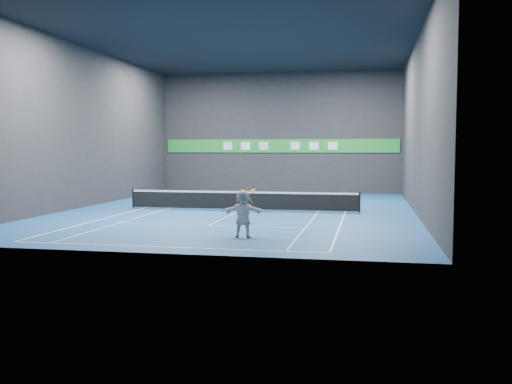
% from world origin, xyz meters
% --- Properties ---
extents(ground, '(26.00, 26.00, 0.00)m').
position_xyz_m(ground, '(0.00, 0.00, 0.00)').
color(ground, navy).
rests_on(ground, ground).
extents(ceiling, '(26.00, 26.00, 0.00)m').
position_xyz_m(ceiling, '(0.00, 0.00, 9.00)').
color(ceiling, black).
rests_on(ceiling, ground).
extents(wall_back, '(18.00, 0.10, 9.00)m').
position_xyz_m(wall_back, '(0.00, 13.00, 4.50)').
color(wall_back, '#242427').
rests_on(wall_back, ground).
extents(wall_front, '(18.00, 0.10, 9.00)m').
position_xyz_m(wall_front, '(0.00, -13.00, 4.50)').
color(wall_front, '#242427').
rests_on(wall_front, ground).
extents(wall_left, '(0.10, 26.00, 9.00)m').
position_xyz_m(wall_left, '(-9.00, 0.00, 4.50)').
color(wall_left, '#242427').
rests_on(wall_left, ground).
extents(wall_right, '(0.10, 26.00, 9.00)m').
position_xyz_m(wall_right, '(9.00, 0.00, 4.50)').
color(wall_right, '#242427').
rests_on(wall_right, ground).
extents(baseline_near, '(10.98, 0.08, 0.01)m').
position_xyz_m(baseline_near, '(0.00, -11.89, 0.00)').
color(baseline_near, white).
rests_on(baseline_near, ground).
extents(baseline_far, '(10.98, 0.08, 0.01)m').
position_xyz_m(baseline_far, '(0.00, 11.89, 0.00)').
color(baseline_far, white).
rests_on(baseline_far, ground).
extents(sideline_doubles_left, '(0.08, 23.78, 0.01)m').
position_xyz_m(sideline_doubles_left, '(-5.49, 0.00, 0.00)').
color(sideline_doubles_left, white).
rests_on(sideline_doubles_left, ground).
extents(sideline_doubles_right, '(0.08, 23.78, 0.01)m').
position_xyz_m(sideline_doubles_right, '(5.49, 0.00, 0.00)').
color(sideline_doubles_right, white).
rests_on(sideline_doubles_right, ground).
extents(sideline_singles_left, '(0.06, 23.78, 0.01)m').
position_xyz_m(sideline_singles_left, '(-4.11, 0.00, 0.00)').
color(sideline_singles_left, white).
rests_on(sideline_singles_left, ground).
extents(sideline_singles_right, '(0.06, 23.78, 0.01)m').
position_xyz_m(sideline_singles_right, '(4.11, 0.00, 0.00)').
color(sideline_singles_right, white).
rests_on(sideline_singles_right, ground).
extents(service_line_near, '(8.23, 0.06, 0.01)m').
position_xyz_m(service_line_near, '(0.00, -6.40, 0.00)').
color(service_line_near, white).
rests_on(service_line_near, ground).
extents(service_line_far, '(8.23, 0.06, 0.01)m').
position_xyz_m(service_line_far, '(0.00, 6.40, 0.00)').
color(service_line_far, white).
rests_on(service_line_far, ground).
extents(center_service_line, '(0.06, 12.80, 0.01)m').
position_xyz_m(center_service_line, '(0.00, 0.00, 0.00)').
color(center_service_line, white).
rests_on(center_service_line, ground).
extents(player, '(1.68, 0.64, 1.77)m').
position_xyz_m(player, '(2.15, -9.34, 0.89)').
color(player, silver).
rests_on(player, ground).
extents(tennis_ball, '(0.07, 0.07, 0.07)m').
position_xyz_m(tennis_ball, '(2.04, -9.26, 2.86)').
color(tennis_ball, '#B4D223').
rests_on(tennis_ball, player).
extents(tennis_net, '(12.50, 0.10, 1.07)m').
position_xyz_m(tennis_net, '(0.00, 0.00, 0.54)').
color(tennis_net, black).
rests_on(tennis_net, ground).
extents(sponsor_banner, '(17.64, 0.11, 1.00)m').
position_xyz_m(sponsor_banner, '(0.00, 12.93, 3.50)').
color(sponsor_banner, '#1F8F30').
rests_on(sponsor_banner, wall_back).
extents(tennis_racket, '(0.40, 0.35, 0.66)m').
position_xyz_m(tennis_racket, '(2.46, -9.29, 1.73)').
color(tennis_racket, '#B21B13').
rests_on(tennis_racket, player).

